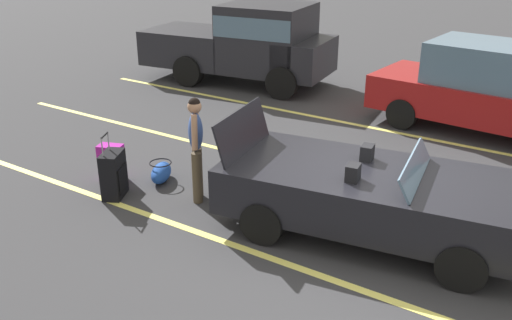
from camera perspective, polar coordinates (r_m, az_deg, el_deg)
name	(u,v)px	position (r m, az deg, el deg)	size (l,w,h in m)	color
ground_plane	(369,234)	(8.13, 11.34, -7.27)	(80.00, 80.00, 0.00)	#333335
lot_line_near	(328,279)	(7.12, 7.29, -11.75)	(18.00, 0.12, 0.01)	#EAE066
lot_line_mid	(404,195)	(9.32, 14.68, -3.47)	(18.00, 0.12, 0.01)	#EAE066
lot_line_far	(452,144)	(11.73, 19.08, 1.58)	(18.00, 0.12, 0.01)	#EAE066
convertible_car	(387,198)	(7.82, 13.08, -3.79)	(4.35, 2.37, 1.53)	black
suitcase_large_black	(114,175)	(9.11, -14.12, -1.45)	(0.46, 0.55, 1.04)	black
suitcase_medium_bright	(112,163)	(9.73, -14.33, -0.27)	(0.46, 0.37, 0.62)	#991E8C
duffel_bag	(161,172)	(9.57, -9.52, -1.22)	(0.56, 0.71, 0.34)	#1E479E
traveler_person	(196,144)	(8.58, -6.05, 1.64)	(0.42, 0.54, 1.65)	#4C3F2D
parked_pickup_truck_near	(250,42)	(15.00, -0.56, 11.77)	(5.20, 2.56, 2.10)	black
parked_sedan_far	(486,90)	(12.37, 22.13, 6.58)	(4.64, 2.17, 1.82)	maroon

